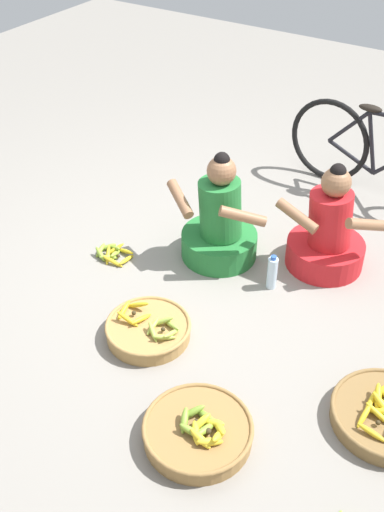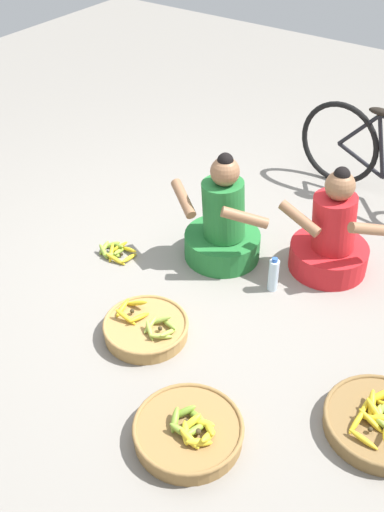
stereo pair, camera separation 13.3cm
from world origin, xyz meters
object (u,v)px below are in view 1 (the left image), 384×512
Objects in this scene: water_bottle at (272,273)px; loose_bananas_mid_left at (112,253)px; banana_basket_front_left at (148,329)px; vendor_woman_front at (219,225)px; banana_basket_back_right at (198,431)px; vendor_woman_behind at (328,235)px.

loose_bananas_mid_left is at bearing -164.41° from water_bottle.
banana_basket_front_left reaches higher than loose_bananas_mid_left.
vendor_woman_front reaches higher than banana_basket_back_right.
loose_bananas_mid_left is at bearing 143.20° from banana_basket_front_left.
water_bottle is (1.07, 0.30, 0.09)m from loose_bananas_mid_left.
vendor_woman_front reaches higher than loose_bananas_mid_left.
vendor_woman_front is 0.77m from loose_bananas_mid_left.
loose_bananas_mid_left is at bearing -146.23° from vendor_woman_front.
water_bottle is at bearing 62.96° from banana_basket_front_left.
vendor_woman_behind is at bearing 29.10° from loose_bananas_mid_left.
vendor_woman_front is 0.72m from vendor_woman_behind.
water_bottle is at bearing -115.54° from vendor_woman_behind.
banana_basket_back_right is at bearing -89.07° from vendor_woman_behind.
banana_basket_back_right is 1.10× the size of banana_basket_front_left.
vendor_woman_behind reaches higher than banana_basket_back_right.
banana_basket_back_right is (0.68, -1.36, -0.19)m from vendor_woman_front.
vendor_woman_behind reaches higher than banana_basket_front_left.
banana_basket_front_left is (0.05, -0.91, -0.20)m from vendor_woman_front.
water_bottle is (0.46, -0.11, -0.14)m from vendor_woman_front.
banana_basket_back_right is at bearing -63.43° from vendor_woman_front.
banana_basket_front_left is (-0.60, -1.21, -0.19)m from vendor_woman_behind.
vendor_woman_front is 2.86× the size of loose_bananas_mid_left.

